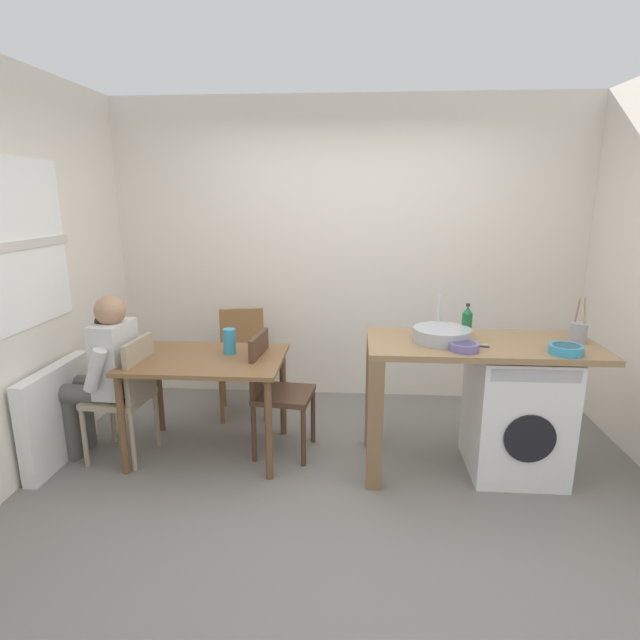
{
  "coord_description": "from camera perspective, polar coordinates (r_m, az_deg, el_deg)",
  "views": [
    {
      "loc": [
        0.08,
        -2.88,
        1.87
      ],
      "look_at": [
        -0.16,
        0.45,
        1.04
      ],
      "focal_mm": 28.38,
      "sensor_mm": 36.0,
      "label": 1
    }
  ],
  "objects": [
    {
      "name": "sink_basin",
      "position": [
        3.44,
        13.59,
        -1.63
      ],
      "size": [
        0.38,
        0.38,
        0.09
      ],
      "primitive_type": "cylinder",
      "color": "#9EA0A5",
      "rests_on": "kitchen_counter"
    },
    {
      "name": "wall_back",
      "position": [
        4.66,
        3.16,
        7.58
      ],
      "size": [
        4.6,
        0.1,
        2.7
      ],
      "primitive_type": "cube",
      "color": "silver",
      "rests_on": "ground_plane"
    },
    {
      "name": "dining_table",
      "position": [
        3.73,
        -12.67,
        -5.54
      ],
      "size": [
        1.1,
        0.76,
        0.74
      ],
      "color": "brown",
      "rests_on": "ground_plane"
    },
    {
      "name": "chair_spare_by_wall",
      "position": [
        4.46,
        -8.72,
        -3.94
      ],
      "size": [
        0.48,
        0.48,
        0.9
      ],
      "rotation": [
        0.0,
        0.0,
        3.36
      ],
      "color": "olive",
      "rests_on": "ground_plane"
    },
    {
      "name": "washing_machine",
      "position": [
        3.74,
        21.19,
        -9.65
      ],
      "size": [
        0.6,
        0.61,
        0.86
      ],
      "color": "white",
      "rests_on": "ground_plane"
    },
    {
      "name": "scissors",
      "position": [
        3.4,
        17.35,
        -2.79
      ],
      "size": [
        0.15,
        0.06,
        0.01
      ],
      "color": "#B2B2B7",
      "rests_on": "kitchen_counter"
    },
    {
      "name": "tap",
      "position": [
        3.59,
        13.22,
        0.6
      ],
      "size": [
        0.02,
        0.02,
        0.28
      ],
      "primitive_type": "cylinder",
      "color": "#B2B2B7",
      "rests_on": "kitchen_counter"
    },
    {
      "name": "bottle_tall_green",
      "position": [
        3.56,
        16.23,
        -0.24
      ],
      "size": [
        0.07,
        0.07,
        0.24
      ],
      "color": "#19592D",
      "rests_on": "kitchen_counter"
    },
    {
      "name": "vase",
      "position": [
        3.72,
        -10.18,
        -2.38
      ],
      "size": [
        0.09,
        0.09,
        0.19
      ],
      "primitive_type": "cylinder",
      "color": "teal",
      "rests_on": "dining_table"
    },
    {
      "name": "utensil_crock",
      "position": [
        3.74,
        27.11,
        -1.19
      ],
      "size": [
        0.11,
        0.11,
        0.3
      ],
      "color": "gray",
      "rests_on": "kitchen_counter"
    },
    {
      "name": "radiator",
      "position": [
        4.1,
        -27.42,
        -9.39
      ],
      "size": [
        0.1,
        0.8,
        0.7
      ],
      "primitive_type": "cube",
      "color": "white",
      "rests_on": "ground_plane"
    },
    {
      "name": "chair_person_seat",
      "position": [
        3.88,
        -20.83,
        -7.53
      ],
      "size": [
        0.43,
        0.43,
        0.9
      ],
      "rotation": [
        0.0,
        0.0,
        1.49
      ],
      "color": "gray",
      "rests_on": "ground_plane"
    },
    {
      "name": "seated_person",
      "position": [
        3.9,
        -23.11,
        -5.04
      ],
      "size": [
        0.52,
        0.52,
        1.2
      ],
      "rotation": [
        0.0,
        0.0,
        1.49
      ],
      "color": "#595651",
      "rests_on": "ground_plane"
    },
    {
      "name": "chair_opposite",
      "position": [
        3.72,
        -5.21,
        -7.5
      ],
      "size": [
        0.44,
        0.44,
        0.9
      ],
      "rotation": [
        0.0,
        0.0,
        -1.67
      ],
      "color": "#4C3323",
      "rests_on": "ground_plane"
    },
    {
      "name": "mixing_bowl",
      "position": [
        3.28,
        15.94,
        -2.87
      ],
      "size": [
        0.18,
        0.18,
        0.05
      ],
      "color": "slate",
      "rests_on": "kitchen_counter"
    },
    {
      "name": "kitchen_counter",
      "position": [
        3.51,
        14.23,
        -4.84
      ],
      "size": [
        1.5,
        0.68,
        0.92
      ],
      "color": "olive",
      "rests_on": "ground_plane"
    },
    {
      "name": "ground_plane",
      "position": [
        3.44,
        2.28,
        -18.97
      ],
      "size": [
        5.46,
        5.46,
        0.0
      ],
      "primitive_type": "plane",
      "color": "slate"
    },
    {
      "name": "colander",
      "position": [
        3.44,
        25.98,
        -2.95
      ],
      "size": [
        0.2,
        0.2,
        0.06
      ],
      "color": "teal",
      "rests_on": "kitchen_counter"
    }
  ]
}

